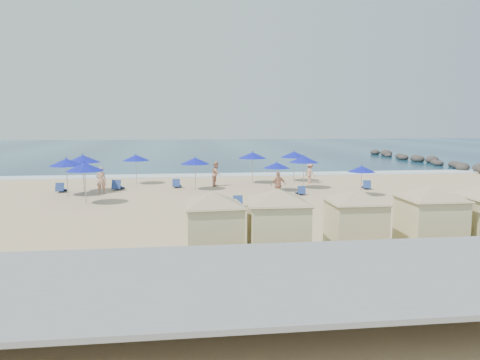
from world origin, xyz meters
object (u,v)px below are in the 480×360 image
object	(u,v)px
cabana_3	(431,210)
beachgoer_3	(310,173)
trash_bin	(264,218)
cabana_2	(356,213)
umbrella_1	(83,159)
beachgoer_0	(101,180)
beachgoer_1	(216,174)
umbrella_7	(294,155)
beachgoer_2	(278,185)
rock_jetty	(423,160)
umbrella_0	(66,162)
umbrella_5	(253,155)
umbrella_6	(277,165)
umbrella_9	(362,169)
umbrella_8	(304,159)
cabana_0	(213,217)
umbrella_3	(136,158)
umbrella_4	(195,161)
umbrella_2	(85,167)
cabana_1	(278,215)

from	to	relation	value
cabana_3	beachgoer_3	distance (m)	19.26
trash_bin	cabana_2	distance (m)	5.37
cabana_3	umbrella_1	bearing A→B (deg)	133.47
beachgoer_0	beachgoer_3	xyz separation A→B (m)	(15.32, 3.35, -0.09)
cabana_3	beachgoer_1	distance (m)	19.58
umbrella_7	beachgoer_2	xyz separation A→B (m)	(-2.93, -7.82, -1.32)
rock_jetty	umbrella_7	xyz separation A→B (m)	(-18.83, -14.30, 1.81)
umbrella_0	umbrella_1	bearing A→B (deg)	63.03
umbrella_5	umbrella_6	distance (m)	4.34
cabana_2	beachgoer_2	xyz separation A→B (m)	(-0.31, 12.24, -0.64)
beachgoer_1	beachgoer_3	world-z (taller)	beachgoer_1
umbrella_9	beachgoer_2	world-z (taller)	umbrella_9
umbrella_5	beachgoer_2	distance (m)	7.20
umbrella_9	beachgoer_1	size ratio (longest dim) A/B	1.10
rock_jetty	beachgoer_3	world-z (taller)	beachgoer_3
umbrella_6	beachgoer_2	xyz separation A→B (m)	(-0.48, -2.85, -0.96)
umbrella_6	cabana_2	bearing A→B (deg)	-90.65
trash_bin	beachgoer_2	bearing A→B (deg)	73.40
beachgoer_1	beachgoer_3	xyz separation A→B (m)	(7.39, 0.78, -0.12)
cabana_3	beachgoer_2	size ratio (longest dim) A/B	2.57
umbrella_8	beachgoer_0	world-z (taller)	umbrella_8
trash_bin	umbrella_6	xyz separation A→B (m)	(2.81, 10.54, 1.41)
umbrella_5	umbrella_6	world-z (taller)	umbrella_5
umbrella_5	umbrella_7	xyz separation A→B (m)	(3.48, 0.77, -0.03)
cabana_3	umbrella_8	xyz separation A→B (m)	(-0.45, 16.37, 0.55)
rock_jetty	umbrella_8	xyz separation A→B (m)	(-19.09, -18.26, 1.76)
beachgoer_2	cabana_0	bearing A→B (deg)	57.61
umbrella_0	umbrella_6	bearing A→B (deg)	0.80
umbrella_3	umbrella_4	size ratio (longest dim) A/B	0.99
cabana_2	umbrella_2	world-z (taller)	cabana_2
umbrella_3	umbrella_8	distance (m)	12.77
umbrella_3	beachgoer_3	world-z (taller)	umbrella_3
trash_bin	umbrella_2	bearing A→B (deg)	142.95
umbrella_0	beachgoer_2	bearing A→B (deg)	-11.20
umbrella_6	umbrella_8	distance (m)	2.42
rock_jetty	umbrella_9	bearing A→B (deg)	-126.54
cabana_2	umbrella_9	size ratio (longest dim) A/B	2.04
cabana_3	umbrella_2	world-z (taller)	cabana_3
umbrella_5	beachgoer_0	distance (m)	11.51
rock_jetty	umbrella_8	distance (m)	26.48
umbrella_0	beachgoer_1	bearing A→B (deg)	18.20
cabana_1	beachgoer_2	world-z (taller)	cabana_1
trash_bin	umbrella_8	world-z (taller)	umbrella_8
cabana_3	umbrella_2	bearing A→B (deg)	141.09
beachgoer_3	beachgoer_0	bearing A→B (deg)	73.03
cabana_3	cabana_1	bearing A→B (deg)	-178.29
cabana_2	umbrella_7	world-z (taller)	cabana_2
umbrella_3	trash_bin	bearing A→B (deg)	-65.31
umbrella_1	umbrella_7	xyz separation A→B (m)	(15.58, 3.70, -0.12)
umbrella_2	beachgoer_0	xyz separation A→B (m)	(0.25, 3.98, -1.30)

